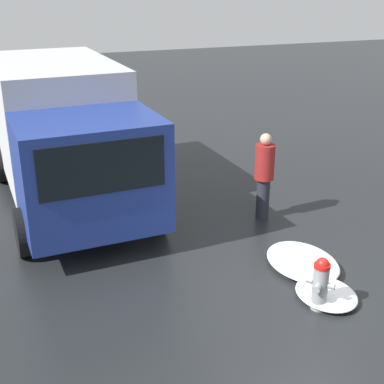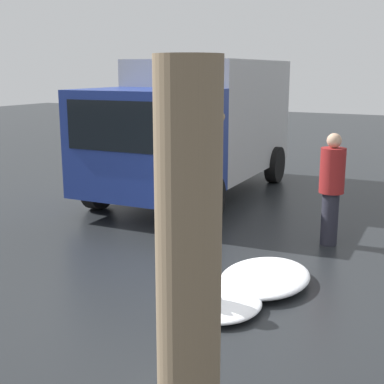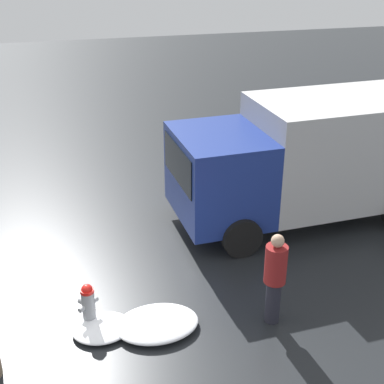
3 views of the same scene
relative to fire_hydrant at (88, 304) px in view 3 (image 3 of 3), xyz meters
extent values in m
plane|color=black|center=(0.00, 0.00, -0.44)|extent=(60.00, 60.00, 0.00)
cylinder|color=gray|center=(0.00, 0.00, -0.09)|extent=(0.24, 0.24, 0.70)
cylinder|color=red|center=(0.00, 0.00, 0.29)|extent=(0.25, 0.25, 0.06)
sphere|color=red|center=(0.00, 0.00, 0.32)|extent=(0.20, 0.20, 0.20)
cylinder|color=gray|center=(-0.10, 0.13, -0.01)|extent=(0.15, 0.15, 0.11)
cylinder|color=gray|center=(-0.13, -0.11, -0.01)|extent=(0.13, 0.13, 0.09)
cylinder|color=gray|center=(0.13, 0.10, -0.01)|extent=(0.13, 0.13, 0.09)
cube|color=navy|center=(3.30, 2.74, 1.00)|extent=(2.07, 2.58, 1.98)
cube|color=black|center=(2.31, 2.70, 1.39)|extent=(0.12, 2.09, 0.87)
cube|color=#BCBCBC|center=(6.42, 2.88, 1.28)|extent=(4.39, 2.68, 2.54)
cylinder|color=black|center=(3.45, 1.50, 0.01)|extent=(0.91, 0.32, 0.90)
cylinder|color=black|center=(3.34, 3.99, 0.01)|extent=(0.91, 0.32, 0.90)
cylinder|color=black|center=(7.43, 4.17, 0.01)|extent=(0.91, 0.32, 0.90)
cylinder|color=#23232D|center=(3.25, -0.75, -0.01)|extent=(0.27, 0.27, 0.86)
cylinder|color=maroon|center=(3.25, -0.75, 0.78)|extent=(0.40, 0.40, 0.72)
sphere|color=tan|center=(3.25, -0.75, 1.26)|extent=(0.23, 0.23, 0.23)
ellipsoid|color=white|center=(0.19, -0.27, -0.36)|extent=(1.07, 0.90, 0.17)
ellipsoid|color=white|center=(1.16, -0.44, -0.33)|extent=(1.51, 1.13, 0.22)
camera|label=1|loc=(-5.74, 4.24, 4.25)|focal=50.00mm
camera|label=2|loc=(-5.14, -2.69, 2.34)|focal=50.00mm
camera|label=3|loc=(-0.18, -7.97, 5.97)|focal=50.00mm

